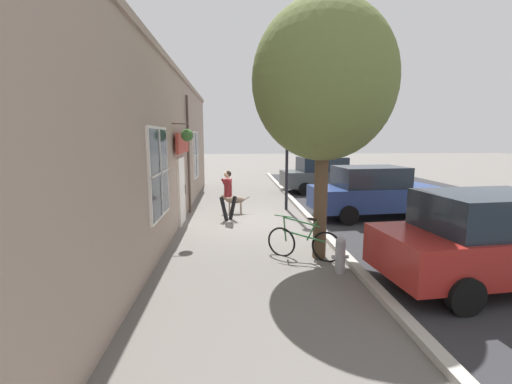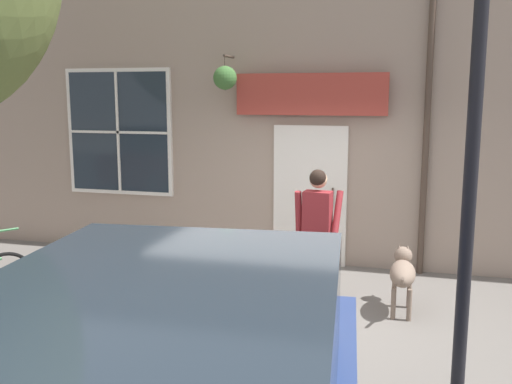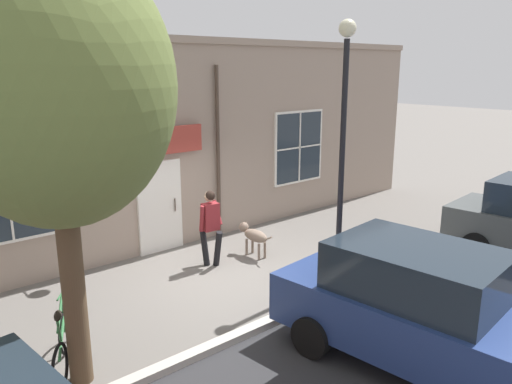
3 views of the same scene
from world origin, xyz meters
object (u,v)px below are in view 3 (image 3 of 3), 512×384
Objects in this scene: pedestrian_walking at (210,221)px; parked_car_mid_block at (424,309)px; dog_on_leash at (254,235)px; street_lamp at (344,117)px; street_tree_by_curb at (53,91)px; leaning_bicycle at (63,346)px.

pedestrian_walking is 0.37× the size of parked_car_mid_block.
pedestrian_walking is 1.17m from dog_on_leash.
street_lamp is (2.18, 1.54, 2.24)m from pedestrian_walking.
street_tree_by_curb is at bearing -67.68° from dog_on_leash.
leaning_bicycle is at bearing -167.68° from street_tree_by_curb.
pedestrian_walking is at bearing 114.75° from leaning_bicycle.
leaning_bicycle is (1.58, -4.84, -0.11)m from dog_on_leash.
street_lamp is at bearing 152.03° from parked_car_mid_block.
street_lamp is at bearing 35.15° from pedestrian_walking.
dog_on_leash is 6.14m from street_tree_by_curb.
parked_car_mid_block is at bearing -11.58° from dog_on_leash.
pedestrian_walking is at bearing 119.76° from street_tree_by_curb.
dog_on_leash is at bearing 80.95° from pedestrian_walking.
street_lamp reaches higher than parked_car_mid_block.
parked_car_mid_block is at bearing 50.34° from leaning_bicycle.
pedestrian_walking is at bearing -179.20° from parked_car_mid_block.
parked_car_mid_block is 0.90× the size of street_lamp.
parked_car_mid_block is (4.95, 0.07, -0.11)m from pedestrian_walking.
leaning_bicycle reaches higher than dog_on_leash.
dog_on_leash is at bearing 168.42° from parked_car_mid_block.
leaning_bicycle is at bearing -65.25° from pedestrian_walking.
leaning_bicycle is 6.06m from street_lamp.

